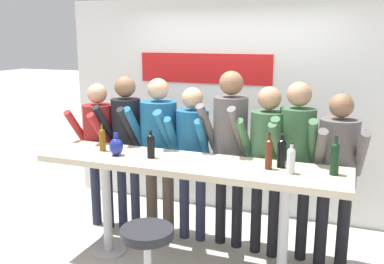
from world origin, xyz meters
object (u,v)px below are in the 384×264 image
at_px(person_right, 267,153).
at_px(wine_bottle_4, 282,152).
at_px(person_center_right, 230,139).
at_px(person_rightmost, 337,163).
at_px(wine_bottle_3, 269,153).
at_px(person_far_left, 99,140).
at_px(wine_bottle_2, 291,159).
at_px(wine_bottle_0, 151,145).
at_px(tasting_table, 188,176).
at_px(wine_bottle_1, 335,157).
at_px(person_left, 126,135).
at_px(bar_stool, 148,258).
at_px(wine_bottle_5, 102,139).
at_px(person_center, 192,147).
at_px(decorative_vase, 116,146).
at_px(person_center_left, 158,140).
at_px(person_far_right, 296,151).

distance_m(person_right, wine_bottle_4, 0.47).
xyz_separation_m(person_center_right, person_rightmost, (1.04, -0.06, -0.12)).
bearing_deg(wine_bottle_4, person_rightmost, 43.08).
xyz_separation_m(person_rightmost, wine_bottle_3, (-0.54, -0.50, 0.17)).
relative_size(person_far_left, wine_bottle_2, 6.27).
bearing_deg(wine_bottle_0, tasting_table, 3.59).
distance_m(person_right, wine_bottle_1, 0.80).
distance_m(person_left, wine_bottle_3, 1.76).
xyz_separation_m(person_right, wine_bottle_0, (-0.97, -0.54, 0.12)).
bearing_deg(bar_stool, wine_bottle_3, 47.14).
bearing_deg(person_far_left, wine_bottle_5, -45.40).
height_order(tasting_table, wine_bottle_4, wine_bottle_4).
bearing_deg(person_center_right, person_rightmost, 6.18).
relative_size(person_center, person_center_right, 0.90).
distance_m(person_right, wine_bottle_5, 1.61).
relative_size(bar_stool, decorative_vase, 3.38).
distance_m(tasting_table, person_rightmost, 1.37).
distance_m(person_center_right, person_right, 0.41).
bearing_deg(person_center_right, wine_bottle_0, -124.03).
bearing_deg(wine_bottle_2, person_center_left, 157.74).
distance_m(person_left, wine_bottle_0, 0.84).
bearing_deg(person_far_left, person_left, 17.69).
height_order(person_far_right, decorative_vase, person_far_right).
bearing_deg(wine_bottle_2, wine_bottle_5, 177.94).
xyz_separation_m(person_far_left, wine_bottle_3, (1.99, -0.48, 0.17)).
bearing_deg(tasting_table, wine_bottle_1, 3.00).
bearing_deg(wine_bottle_4, wine_bottle_3, -137.23).
xyz_separation_m(person_center_right, wine_bottle_5, (-1.14, -0.55, 0.03)).
height_order(person_center_right, person_far_right, person_center_right).
bearing_deg(person_center_left, person_rightmost, 5.08).
bearing_deg(wine_bottle_5, person_center, 36.19).
bearing_deg(tasting_table, person_far_left, 158.18).
relative_size(person_far_left, person_rightmost, 1.00).
relative_size(person_center_left, wine_bottle_0, 6.53).
relative_size(tasting_table, wine_bottle_1, 8.63).
bearing_deg(person_rightmost, decorative_vase, -172.11).
xyz_separation_m(person_center, decorative_vase, (-0.52, -0.64, 0.12)).
bearing_deg(wine_bottle_1, wine_bottle_5, -179.23).
bearing_deg(wine_bottle_2, person_center_right, 138.34).
bearing_deg(person_center_left, wine_bottle_5, -116.16).
height_order(person_rightmost, wine_bottle_5, person_rightmost).
relative_size(person_right, person_rightmost, 1.02).
relative_size(tasting_table, wine_bottle_2, 10.69).
bearing_deg(person_far_right, person_rightmost, -3.65).
distance_m(wine_bottle_2, decorative_vase, 1.62).
height_order(person_far_right, wine_bottle_5, person_far_right).
bearing_deg(wine_bottle_2, person_left, 162.31).
distance_m(person_far_right, wine_bottle_1, 0.61).
relative_size(person_right, wine_bottle_0, 6.41).
xyz_separation_m(person_far_left, decorative_vase, (0.57, -0.57, 0.12)).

